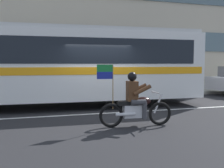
{
  "coord_description": "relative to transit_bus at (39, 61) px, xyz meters",
  "views": [
    {
      "loc": [
        -2.18,
        -9.4,
        1.8
      ],
      "look_at": [
        0.25,
        -0.99,
        1.09
      ],
      "focal_mm": 40.65,
      "sensor_mm": 36.0,
      "label": 1
    }
  ],
  "objects": [
    {
      "name": "ground_plane",
      "position": [
        2.17,
        -1.19,
        -1.88
      ],
      "size": [
        60.0,
        60.0,
        0.0
      ],
      "primitive_type": "plane",
      "color": "black"
    },
    {
      "name": "sidewalk_curb",
      "position": [
        2.17,
        3.91,
        -1.81
      ],
      "size": [
        28.0,
        3.8,
        0.15
      ],
      "primitive_type": "cube",
      "color": "gray",
      "rests_on": "ground_plane"
    },
    {
      "name": "lane_center_stripe",
      "position": [
        2.17,
        -1.79,
        -1.88
      ],
      "size": [
        26.6,
        0.14,
        0.01
      ],
      "primitive_type": "cube",
      "color": "silver",
      "rests_on": "ground_plane"
    },
    {
      "name": "office_building_facade",
      "position": [
        2.17,
        6.19,
        2.99
      ],
      "size": [
        28.0,
        0.89,
        9.73
      ],
      "color": "#B2A893",
      "rests_on": "ground_plane"
    },
    {
      "name": "transit_bus",
      "position": [
        0.0,
        0.0,
        0.0
      ],
      "size": [
        13.43,
        3.06,
        3.22
      ],
      "color": "white",
      "rests_on": "ground_plane"
    },
    {
      "name": "motorcycle_with_rider",
      "position": [
        2.62,
        -3.89,
        -1.22
      ],
      "size": [
        2.19,
        0.65,
        1.78
      ],
      "color": "black",
      "rests_on": "ground_plane"
    }
  ]
}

